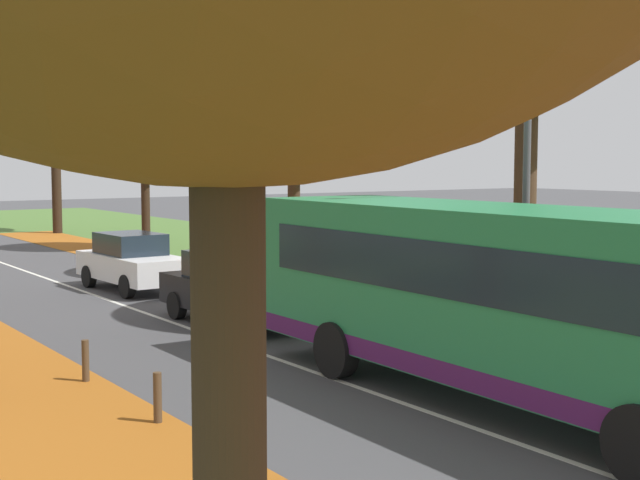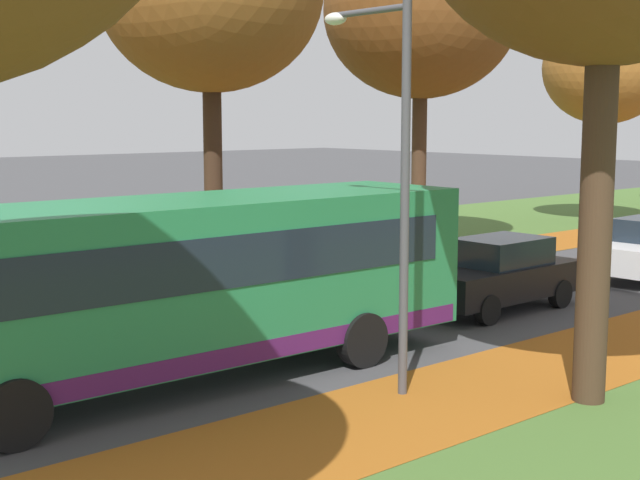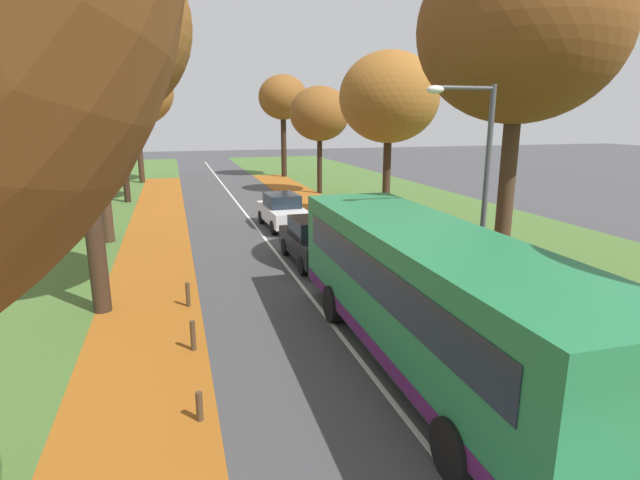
{
  "view_description": "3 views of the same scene",
  "coord_description": "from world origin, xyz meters",
  "px_view_note": "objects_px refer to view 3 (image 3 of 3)",
  "views": [
    {
      "loc": [
        -8.54,
        -1.85,
        3.69
      ],
      "look_at": [
        1.8,
        13.22,
        2.04
      ],
      "focal_mm": 50.0,
      "sensor_mm": 36.0,
      "label": 1
    },
    {
      "loc": [
        13.4,
        -0.03,
        4.3
      ],
      "look_at": [
        0.12,
        11.25,
        1.87
      ],
      "focal_mm": 50.0,
      "sensor_mm": 36.0,
      "label": 2
    },
    {
      "loc": [
        -3.68,
        -1.39,
        5.23
      ],
      "look_at": [
        0.38,
        12.43,
        1.66
      ],
      "focal_mm": 28.0,
      "sensor_mm": 36.0,
      "label": 3
    }
  ],
  "objects_px": {
    "bollard_fifth": "(193,336)",
    "bus": "(429,292)",
    "car_black_lead": "(314,241)",
    "tree_right_mid": "(389,98)",
    "tree_right_near": "(521,30)",
    "tree_right_far": "(320,114)",
    "tree_left_near": "(71,23)",
    "tree_left_distant": "(135,91)",
    "tree_left_mid": "(90,54)",
    "streetlamp_right": "(475,177)",
    "car_white_following": "(283,211)",
    "tree_left_far": "(118,100)",
    "bollard_sixth": "(188,295)",
    "tree_right_distant": "(283,98)",
    "bollard_fourth": "(199,407)"
  },
  "relations": [
    {
      "from": "tree_left_mid",
      "to": "streetlamp_right",
      "type": "relative_size",
      "value": 1.74
    },
    {
      "from": "tree_right_far",
      "to": "tree_right_distant",
      "type": "xyz_separation_m",
      "value": [
        -0.26,
        10.43,
        1.39
      ]
    },
    {
      "from": "tree_left_far",
      "to": "bollard_fourth",
      "type": "height_order",
      "value": "tree_left_far"
    },
    {
      "from": "tree_right_far",
      "to": "car_white_following",
      "type": "distance_m",
      "value": 12.22
    },
    {
      "from": "tree_right_near",
      "to": "bus",
      "type": "bearing_deg",
      "value": -138.92
    },
    {
      "from": "tree_right_near",
      "to": "tree_right_mid",
      "type": "height_order",
      "value": "tree_right_near"
    },
    {
      "from": "tree_left_mid",
      "to": "bollard_fifth",
      "type": "xyz_separation_m",
      "value": [
        3.03,
        -11.57,
        -7.25
      ]
    },
    {
      "from": "car_white_following",
      "to": "car_black_lead",
      "type": "bearing_deg",
      "value": -91.54
    },
    {
      "from": "tree_left_mid",
      "to": "tree_right_far",
      "type": "relative_size",
      "value": 1.44
    },
    {
      "from": "tree_right_mid",
      "to": "tree_right_distant",
      "type": "xyz_separation_m",
      "value": [
        -0.63,
        21.02,
        0.68
      ]
    },
    {
      "from": "tree_right_far",
      "to": "bus",
      "type": "relative_size",
      "value": 0.69
    },
    {
      "from": "bollard_fourth",
      "to": "tree_left_near",
      "type": "bearing_deg",
      "value": 110.87
    },
    {
      "from": "tree_right_mid",
      "to": "tree_right_distant",
      "type": "distance_m",
      "value": 21.04
    },
    {
      "from": "tree_right_far",
      "to": "car_white_following",
      "type": "bearing_deg",
      "value": -115.37
    },
    {
      "from": "bollard_sixth",
      "to": "car_white_following",
      "type": "distance_m",
      "value": 10.6
    },
    {
      "from": "bollard_fifth",
      "to": "bus",
      "type": "height_order",
      "value": "bus"
    },
    {
      "from": "bollard_fifth",
      "to": "tree_left_distant",
      "type": "bearing_deg",
      "value": 94.75
    },
    {
      "from": "tree_left_mid",
      "to": "car_black_lead",
      "type": "height_order",
      "value": "tree_left_mid"
    },
    {
      "from": "tree_left_near",
      "to": "car_white_following",
      "type": "relative_size",
      "value": 2.35
    },
    {
      "from": "tree_right_mid",
      "to": "tree_right_far",
      "type": "bearing_deg",
      "value": 92.01
    },
    {
      "from": "tree_right_near",
      "to": "car_white_following",
      "type": "bearing_deg",
      "value": 115.14
    },
    {
      "from": "tree_left_far",
      "to": "bus",
      "type": "relative_size",
      "value": 0.81
    },
    {
      "from": "tree_left_near",
      "to": "bollard_fourth",
      "type": "xyz_separation_m",
      "value": [
        2.29,
        -6.0,
        -7.13
      ]
    },
    {
      "from": "tree_right_near",
      "to": "tree_right_far",
      "type": "xyz_separation_m",
      "value": [
        0.04,
        20.5,
        -2.22
      ]
    },
    {
      "from": "car_black_lead",
      "to": "bollard_sixth",
      "type": "bearing_deg",
      "value": -144.55
    },
    {
      "from": "car_black_lead",
      "to": "tree_right_mid",
      "type": "bearing_deg",
      "value": 47.21
    },
    {
      "from": "tree_left_near",
      "to": "bollard_fifth",
      "type": "relative_size",
      "value": 13.79
    },
    {
      "from": "tree_left_mid",
      "to": "bus",
      "type": "distance_m",
      "value": 16.86
    },
    {
      "from": "tree_left_near",
      "to": "tree_left_distant",
      "type": "bearing_deg",
      "value": 90.72
    },
    {
      "from": "tree_right_far",
      "to": "car_white_following",
      "type": "relative_size",
      "value": 1.7
    },
    {
      "from": "tree_left_near",
      "to": "tree_right_far",
      "type": "distance_m",
      "value": 22.84
    },
    {
      "from": "tree_left_mid",
      "to": "bus",
      "type": "bearing_deg",
      "value": -60.55
    },
    {
      "from": "bollard_fourth",
      "to": "tree_right_distant",
      "type": "bearing_deg",
      "value": 75.35
    },
    {
      "from": "tree_right_distant",
      "to": "tree_left_mid",
      "type": "bearing_deg",
      "value": -120.04
    },
    {
      "from": "tree_right_near",
      "to": "tree_right_far",
      "type": "bearing_deg",
      "value": 89.9
    },
    {
      "from": "tree_left_near",
      "to": "bollard_fifth",
      "type": "distance_m",
      "value": 8.06
    },
    {
      "from": "tree_left_distant",
      "to": "tree_right_far",
      "type": "bearing_deg",
      "value": -37.93
    },
    {
      "from": "tree_left_near",
      "to": "bollard_fifth",
      "type": "xyz_separation_m",
      "value": [
        2.3,
        -3.15,
        -7.05
      ]
    },
    {
      "from": "tree_left_near",
      "to": "tree_left_far",
      "type": "height_order",
      "value": "tree_left_near"
    },
    {
      "from": "tree_right_near",
      "to": "streetlamp_right",
      "type": "height_order",
      "value": "tree_right_near"
    },
    {
      "from": "tree_left_near",
      "to": "car_black_lead",
      "type": "height_order",
      "value": "tree_left_near"
    },
    {
      "from": "tree_right_far",
      "to": "bus",
      "type": "distance_m",
      "value": 25.46
    },
    {
      "from": "tree_right_mid",
      "to": "bollard_sixth",
      "type": "xyz_separation_m",
      "value": [
        -10.0,
        -9.1,
        -5.75
      ]
    },
    {
      "from": "tree_left_near",
      "to": "car_white_following",
      "type": "height_order",
      "value": "tree_left_near"
    },
    {
      "from": "tree_left_near",
      "to": "tree_right_mid",
      "type": "distance_m",
      "value": 15.16
    },
    {
      "from": "car_white_following",
      "to": "tree_left_mid",
      "type": "bearing_deg",
      "value": -174.64
    },
    {
      "from": "bollard_sixth",
      "to": "tree_left_near",
      "type": "bearing_deg",
      "value": 172.26
    },
    {
      "from": "bus",
      "to": "tree_left_distant",
      "type": "bearing_deg",
      "value": 102.19
    },
    {
      "from": "tree_left_mid",
      "to": "tree_left_distant",
      "type": "distance_m",
      "value": 20.54
    },
    {
      "from": "tree_right_near",
      "to": "bollard_fifth",
      "type": "relative_size",
      "value": 14.16
    }
  ]
}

